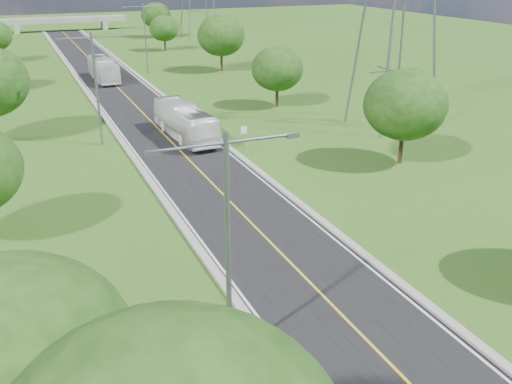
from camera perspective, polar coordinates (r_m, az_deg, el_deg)
ground at (r=69.66m, az=-12.18°, el=8.64°), size 260.00×260.00×0.00m
road at (r=75.41m, az=-13.14°, el=9.60°), size 8.00×150.00×0.06m
curb_left at (r=74.79m, az=-16.37°, el=9.24°), size 0.50×150.00×0.22m
curb_right at (r=76.23m, az=-9.97°, el=10.03°), size 0.50×150.00×0.22m
speed_limit_sign at (r=50.16m, az=-1.22°, el=5.81°), size 0.55×0.09×2.40m
overpass at (r=147.80m, az=-18.93°, el=15.89°), size 30.00×3.00×3.20m
streetlight_near_left at (r=22.13m, az=-2.85°, el=-4.12°), size 5.90×0.25×10.00m
streetlight_mid_left at (r=53.00m, az=-15.74°, el=10.73°), size 5.90×0.25×10.00m
streetlight_far_right at (r=87.26m, az=-11.05°, el=15.36°), size 5.90×0.25×10.00m
tree_la at (r=18.04m, az=-23.26°, el=-15.43°), size 7.14×7.14×8.30m
tree_rb at (r=47.84m, az=14.70°, el=8.44°), size 6.72×6.72×7.82m
tree_rc at (r=65.89m, az=2.14°, el=12.21°), size 5.88×5.88×6.84m
tree_rd at (r=88.47m, az=-3.51°, el=15.36°), size 7.14×7.14×8.30m
tree_re at (r=110.70m, az=-9.19°, el=15.85°), size 5.46×5.46×6.35m
tree_rf at (r=130.80m, az=-9.98°, el=17.02°), size 6.30×6.30×7.33m
bus_outbound at (r=54.45m, az=-7.14°, el=7.01°), size 3.25×11.44×3.15m
bus_inbound at (r=84.05m, az=-15.02°, el=11.77°), size 2.74×11.09×3.08m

